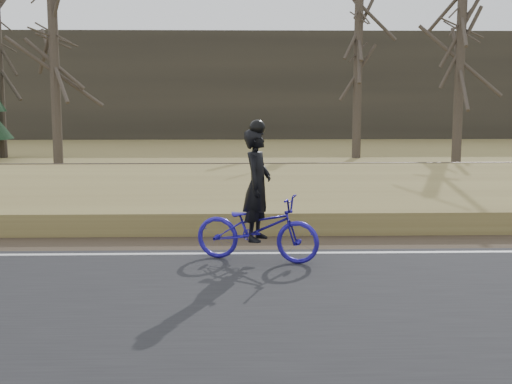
{
  "coord_description": "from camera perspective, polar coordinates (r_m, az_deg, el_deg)",
  "views": [
    {
      "loc": [
        3.39,
        -11.9,
        2.94
      ],
      "look_at": [
        3.72,
        0.5,
        1.1
      ],
      "focal_mm": 50.0,
      "sensor_mm": 36.0,
      "label": 1
    }
  ],
  "objects": [
    {
      "name": "bare_tree_right",
      "position": [
        28.17,
        16.01,
        9.84
      ],
      "size": [
        0.36,
        0.36,
        7.58
      ],
      "primitive_type": "cylinder",
      "color": "#463D33",
      "rests_on": "ground"
    },
    {
      "name": "treeline_backdrop",
      "position": [
        42.04,
        -6.25,
        8.47
      ],
      "size": [
        120.0,
        4.0,
        6.0
      ],
      "primitive_type": "cube",
      "color": "#383328",
      "rests_on": "ground"
    },
    {
      "name": "shoulder",
      "position": [
        13.84,
        -15.73,
        -4.06
      ],
      "size": [
        120.0,
        1.6,
        0.04
      ],
      "primitive_type": "cube",
      "color": "#473A2B",
      "rests_on": "ground"
    },
    {
      "name": "edge_line",
      "position": [
        12.89,
        -16.81,
        -4.82
      ],
      "size": [
        120.0,
        0.12,
        0.01
      ],
      "primitive_type": "cube",
      "color": "silver",
      "rests_on": "road"
    },
    {
      "name": "ground",
      "position": [
        12.72,
        -17.04,
        -5.31
      ],
      "size": [
        120.0,
        120.0,
        0.0
      ],
      "primitive_type": "plane",
      "color": "olive",
      "rests_on": "ground"
    },
    {
      "name": "embankment",
      "position": [
        16.68,
        -13.26,
        -1.18
      ],
      "size": [
        120.0,
        5.0,
        0.44
      ],
      "primitive_type": "cube",
      "color": "olive",
      "rests_on": "ground"
    },
    {
      "name": "ballast",
      "position": [
        20.37,
        -11.12,
        0.62
      ],
      "size": [
        120.0,
        3.0,
        0.45
      ],
      "primitive_type": "cube",
      "color": "slate",
      "rests_on": "ground"
    },
    {
      "name": "bare_tree_center",
      "position": [
        29.86,
        8.16,
        10.02
      ],
      "size": [
        0.36,
        0.36,
        7.62
      ],
      "primitive_type": "cylinder",
      "color": "#463D33",
      "rests_on": "ground"
    },
    {
      "name": "railroad",
      "position": [
        20.33,
        -11.14,
        1.46
      ],
      "size": [
        120.0,
        2.4,
        0.29
      ],
      "color": "black",
      "rests_on": "ballast"
    },
    {
      "name": "cyclist",
      "position": [
        11.8,
        0.11,
        -2.01
      ],
      "size": [
        2.22,
        1.34,
        2.35
      ],
      "rotation": [
        0.0,
        0.0,
        1.26
      ],
      "color": "#211698",
      "rests_on": "road"
    },
    {
      "name": "bare_tree_near_left",
      "position": [
        27.45,
        -15.83,
        9.96
      ],
      "size": [
        0.36,
        0.36,
        7.64
      ],
      "primitive_type": "cylinder",
      "color": "#463D33",
      "rests_on": "ground"
    }
  ]
}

